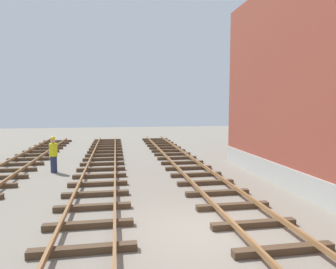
{
  "coord_description": "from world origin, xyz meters",
  "views": [
    {
      "loc": [
        -2.31,
        -7.7,
        3.45
      ],
      "look_at": [
        0.12,
        6.22,
        2.06
      ],
      "focal_mm": 32.23,
      "sensor_mm": 36.0,
      "label": 1
    }
  ],
  "objects": [
    {
      "name": "track_centre",
      "position": [
        -3.1,
        0.0,
        0.13
      ],
      "size": [
        2.5,
        44.92,
        0.32
      ],
      "color": "#4C3826",
      "rests_on": "ground"
    },
    {
      "name": "track_worker_foreground",
      "position": [
        -5.46,
        8.28,
        0.93
      ],
      "size": [
        0.4,
        0.4,
        1.87
      ],
      "color": "#262D4C",
      "rests_on": "ground"
    },
    {
      "name": "ground_plane",
      "position": [
        0.0,
        0.0,
        0.0
      ],
      "size": [
        80.0,
        80.0,
        0.0
      ],
      "primitive_type": "plane",
      "color": "gray"
    },
    {
      "name": "track_near_building",
      "position": [
        1.5,
        -0.0,
        0.13
      ],
      "size": [
        2.5,
        44.92,
        0.32
      ],
      "color": "#4C3826",
      "rests_on": "ground"
    }
  ]
}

